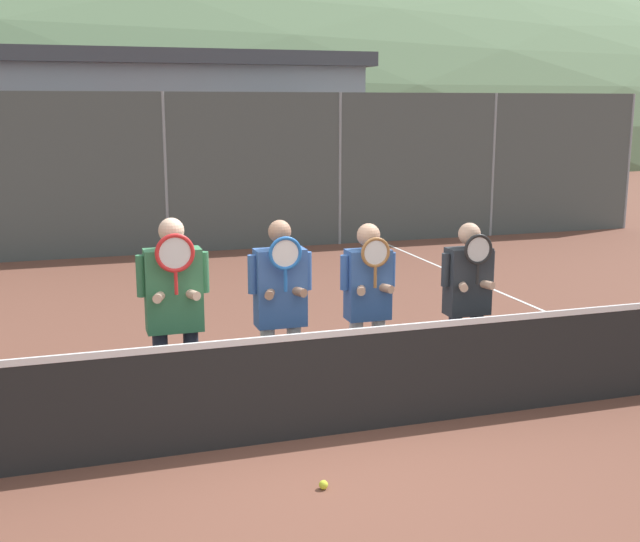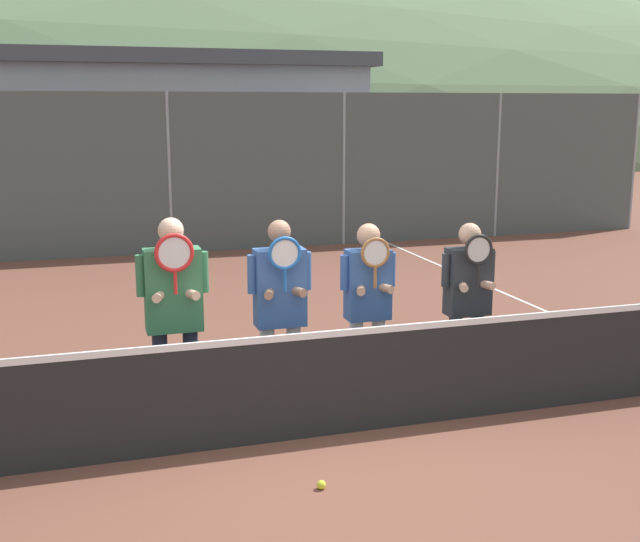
{
  "view_description": "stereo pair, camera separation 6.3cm",
  "coord_description": "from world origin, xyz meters",
  "px_view_note": "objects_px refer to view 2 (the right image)",
  "views": [
    {
      "loc": [
        -1.83,
        -6.11,
        2.78
      ],
      "look_at": [
        0.37,
        0.76,
        1.28
      ],
      "focal_mm": 45.0,
      "sensor_mm": 36.0,
      "label": 1
    },
    {
      "loc": [
        -1.77,
        -6.13,
        2.78
      ],
      "look_at": [
        0.37,
        0.76,
        1.28
      ],
      "focal_mm": 45.0,
      "sensor_mm": 36.0,
      "label": 2
    }
  ],
  "objects_px": {
    "player_center_left": "(280,304)",
    "car_left_of_center": "(68,194)",
    "tennis_ball_on_court": "(321,485)",
    "player_leftmost": "(174,306)",
    "player_rightmost": "(468,295)",
    "car_center": "(289,184)",
    "player_center_right": "(368,299)",
    "car_right_of_center": "(474,178)"
  },
  "relations": [
    {
      "from": "player_leftmost",
      "to": "car_center",
      "type": "bearing_deg",
      "value": 70.4
    },
    {
      "from": "car_center",
      "to": "car_right_of_center",
      "type": "relative_size",
      "value": 1.11
    },
    {
      "from": "player_rightmost",
      "to": "car_center",
      "type": "xyz_separation_m",
      "value": [
        1.41,
        11.73,
        -0.06
      ]
    },
    {
      "from": "car_center",
      "to": "tennis_ball_on_court",
      "type": "relative_size",
      "value": 65.36
    },
    {
      "from": "car_right_of_center",
      "to": "tennis_ball_on_court",
      "type": "relative_size",
      "value": 59.04
    },
    {
      "from": "car_center",
      "to": "car_right_of_center",
      "type": "xyz_separation_m",
      "value": [
        4.85,
        -0.05,
        0.0
      ]
    },
    {
      "from": "player_leftmost",
      "to": "car_center",
      "type": "xyz_separation_m",
      "value": [
        4.18,
        11.75,
        -0.17
      ]
    },
    {
      "from": "car_left_of_center",
      "to": "car_right_of_center",
      "type": "bearing_deg",
      "value": -0.04
    },
    {
      "from": "player_rightmost",
      "to": "car_right_of_center",
      "type": "xyz_separation_m",
      "value": [
        6.26,
        11.68,
        -0.06
      ]
    },
    {
      "from": "player_center_left",
      "to": "car_left_of_center",
      "type": "distance_m",
      "value": 11.87
    },
    {
      "from": "player_leftmost",
      "to": "player_center_left",
      "type": "relative_size",
      "value": 1.03
    },
    {
      "from": "player_center_right",
      "to": "player_center_left",
      "type": "bearing_deg",
      "value": -171.82
    },
    {
      "from": "car_left_of_center",
      "to": "car_center",
      "type": "relative_size",
      "value": 0.98
    },
    {
      "from": "player_leftmost",
      "to": "player_center_right",
      "type": "height_order",
      "value": "player_leftmost"
    },
    {
      "from": "player_center_left",
      "to": "car_right_of_center",
      "type": "bearing_deg",
      "value": 55.31
    },
    {
      "from": "car_right_of_center",
      "to": "car_left_of_center",
      "type": "bearing_deg",
      "value": 179.96
    },
    {
      "from": "player_leftmost",
      "to": "car_left_of_center",
      "type": "relative_size",
      "value": 0.43
    },
    {
      "from": "player_rightmost",
      "to": "car_left_of_center",
      "type": "xyz_separation_m",
      "value": [
        -3.63,
        11.69,
        -0.14
      ]
    },
    {
      "from": "car_right_of_center",
      "to": "tennis_ball_on_court",
      "type": "distance_m",
      "value": 15.5
    },
    {
      "from": "player_center_left",
      "to": "car_center",
      "type": "bearing_deg",
      "value": 74.52
    },
    {
      "from": "player_leftmost",
      "to": "player_center_left",
      "type": "distance_m",
      "value": 0.92
    },
    {
      "from": "car_right_of_center",
      "to": "tennis_ball_on_court",
      "type": "bearing_deg",
      "value": -121.9
    },
    {
      "from": "tennis_ball_on_court",
      "to": "car_right_of_center",
      "type": "bearing_deg",
      "value": 58.1
    },
    {
      "from": "player_leftmost",
      "to": "car_right_of_center",
      "type": "xyz_separation_m",
      "value": [
        9.04,
        11.7,
        -0.17
      ]
    },
    {
      "from": "player_center_right",
      "to": "car_left_of_center",
      "type": "relative_size",
      "value": 0.39
    },
    {
      "from": "player_center_left",
      "to": "car_right_of_center",
      "type": "xyz_separation_m",
      "value": [
        8.11,
        11.72,
        -0.12
      ]
    },
    {
      "from": "car_left_of_center",
      "to": "car_center",
      "type": "bearing_deg",
      "value": 0.48
    },
    {
      "from": "car_center",
      "to": "player_leftmost",
      "type": "bearing_deg",
      "value": -109.6
    },
    {
      "from": "player_rightmost",
      "to": "car_left_of_center",
      "type": "relative_size",
      "value": 0.39
    },
    {
      "from": "car_center",
      "to": "car_left_of_center",
      "type": "bearing_deg",
      "value": -179.52
    },
    {
      "from": "car_right_of_center",
      "to": "player_leftmost",
      "type": "bearing_deg",
      "value": -127.68
    },
    {
      "from": "car_left_of_center",
      "to": "tennis_ball_on_court",
      "type": "bearing_deg",
      "value": -82.58
    },
    {
      "from": "car_left_of_center",
      "to": "car_right_of_center",
      "type": "relative_size",
      "value": 1.09
    },
    {
      "from": "player_center_left",
      "to": "player_center_right",
      "type": "distance_m",
      "value": 0.88
    },
    {
      "from": "player_leftmost",
      "to": "car_center",
      "type": "height_order",
      "value": "player_leftmost"
    },
    {
      "from": "player_center_left",
      "to": "player_rightmost",
      "type": "xyz_separation_m",
      "value": [
        1.85,
        0.04,
        -0.06
      ]
    },
    {
      "from": "car_center",
      "to": "player_center_right",
      "type": "bearing_deg",
      "value": -101.6
    },
    {
      "from": "car_left_of_center",
      "to": "player_center_right",
      "type": "bearing_deg",
      "value": -77.17
    },
    {
      "from": "player_leftmost",
      "to": "player_rightmost",
      "type": "height_order",
      "value": "player_leftmost"
    },
    {
      "from": "player_rightmost",
      "to": "car_left_of_center",
      "type": "height_order",
      "value": "player_rightmost"
    },
    {
      "from": "player_rightmost",
      "to": "car_right_of_center",
      "type": "height_order",
      "value": "car_right_of_center"
    },
    {
      "from": "player_leftmost",
      "to": "player_center_right",
      "type": "relative_size",
      "value": 1.08
    }
  ]
}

